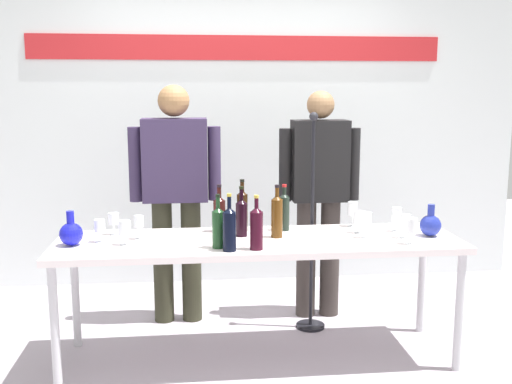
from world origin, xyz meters
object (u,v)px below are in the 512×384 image
presenter_right (319,191)px  wine_bottle_3 (229,228)px  wine_glass_right_1 (411,226)px  wine_glass_right_4 (397,215)px  display_table (259,248)px  wine_bottle_7 (218,226)px  wine_bottle_2 (256,227)px  wine_bottle_5 (219,212)px  wine_bottle_4 (241,216)px  wine_glass_right_0 (359,218)px  presenter_left (176,187)px  decanter_blue_left (71,233)px  wine_bottle_0 (242,209)px  microphone_stand (311,258)px  decanter_blue_right (430,225)px  wine_glass_left_3 (100,226)px  wine_glass_left_0 (125,228)px  wine_glass_right_5 (406,221)px  wine_glass_right_2 (352,209)px  wine_glass_right_3 (367,220)px  wine_bottle_1 (284,210)px  wine_bottle_6 (277,215)px  wine_glass_left_1 (139,222)px

presenter_right → wine_bottle_3: bearing=-127.3°
wine_glass_right_1 → wine_glass_right_4: (0.02, 0.32, -0.00)m
display_table → wine_bottle_7: bearing=-144.6°
wine_bottle_2 → wine_bottle_5: 0.49m
wine_bottle_4 → wine_glass_right_4: bearing=1.4°
wine_bottle_4 → wine_glass_right_4: (0.99, 0.02, -0.02)m
wine_glass_right_0 → presenter_left: bearing=153.1°
display_table → decanter_blue_left: decanter_blue_left is taller
wine_bottle_0 → microphone_stand: (0.49, 0.21, -0.40)m
decanter_blue_right → wine_bottle_7: 1.32m
decanter_blue_left → wine_glass_left_3: bearing=21.9°
wine_glass_left_0 → wine_glass_left_3: (-0.15, 0.08, -0.00)m
wine_glass_right_4 → wine_bottle_2: bearing=-159.9°
wine_bottle_7 → wine_glass_right_0: 0.93m
wine_glass_right_5 → microphone_stand: (-0.47, 0.50, -0.36)m
wine_glass_right_1 → microphone_stand: microphone_stand is taller
decanter_blue_left → wine_glass_right_2: 1.77m
presenter_right → wine_glass_right_0: 0.61m
wine_glass_left_0 → wine_glass_right_3: 1.44m
decanter_blue_right → wine_glass_right_1: bearing=-136.9°
wine_bottle_2 → wine_bottle_7: 0.22m
wine_bottle_0 → wine_bottle_7: (-0.17, -0.40, -0.01)m
display_table → wine_bottle_5: 0.36m
wine_bottle_1 → wine_bottle_4: (-0.28, -0.12, -0.00)m
wine_bottle_0 → wine_glass_right_4: wine_bottle_0 is taller
decanter_blue_left → presenter_right: bearing=23.9°
wine_bottle_4 → microphone_stand: (0.51, 0.35, -0.38)m
display_table → presenter_left: (-0.51, 0.67, 0.27)m
wine_bottle_1 → microphone_stand: (0.23, 0.23, -0.39)m
wine_bottle_6 → wine_glass_left_1: (-0.83, 0.04, -0.03)m
wine_bottle_3 → presenter_right: bearing=52.7°
wine_glass_right_2 → wine_bottle_0: bearing=-176.2°
wine_bottle_6 → wine_glass_right_0: (0.53, 0.05, -0.04)m
wine_bottle_6 → wine_glass_right_0: size_ratio=2.31×
decanter_blue_left → wine_glass_left_0: (0.31, -0.02, 0.03)m
wine_glass_left_3 → wine_glass_right_0: wine_glass_right_0 is taller
decanter_blue_right → display_table: bearing=178.1°
presenter_left → wine_bottle_3: (0.32, -0.92, -0.08)m
wine_bottle_1 → wine_bottle_2: (-0.22, -0.44, -0.00)m
wine_glass_right_0 → wine_glass_right_2: size_ratio=0.86×
presenter_left → wine_glass_right_0: bearing=-26.9°
wine_glass_right_2 → presenter_left: bearing=161.0°
wine_glass_right_1 → wine_glass_right_0: bearing=126.5°
wine_bottle_6 → wine_bottle_1: bearing=67.9°
wine_glass_right_3 → wine_glass_right_2: bearing=90.6°
wine_bottle_5 → wine_glass_right_2: 0.88m
wine_bottle_6 → wine_glass_left_0: size_ratio=2.24×
presenter_left → wine_glass_right_1: bearing=-32.8°
wine_bottle_5 → wine_glass_right_3: 0.92m
wine_bottle_0 → wine_glass_right_0: wine_bottle_0 is taller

